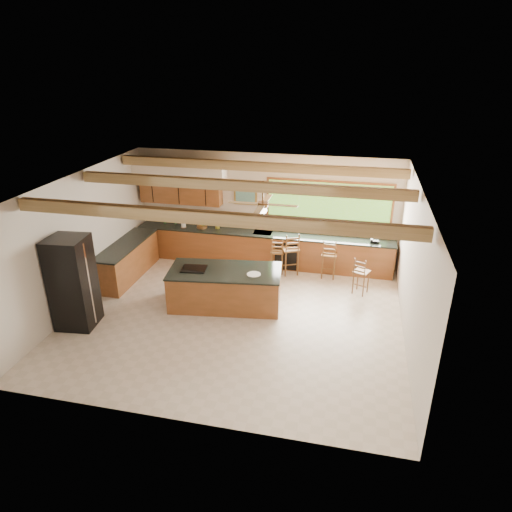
# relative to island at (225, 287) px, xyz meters

# --- Properties ---
(ground) EXTENTS (7.20, 7.20, 0.00)m
(ground) POSITION_rel_island_xyz_m (0.36, -0.47, -0.44)
(ground) COLOR beige
(ground) RESTS_ON ground
(room_shell) EXTENTS (7.27, 6.54, 3.02)m
(room_shell) POSITION_rel_island_xyz_m (0.19, 0.18, 1.77)
(room_shell) COLOR beige
(room_shell) RESTS_ON ground
(counter_run) EXTENTS (7.12, 3.10, 1.24)m
(counter_run) POSITION_rel_island_xyz_m (-0.45, 2.05, 0.02)
(counter_run) COLOR brown
(counter_run) RESTS_ON ground
(island) EXTENTS (2.67, 1.51, 0.90)m
(island) POSITION_rel_island_xyz_m (0.00, 0.00, 0.00)
(island) COLOR brown
(island) RESTS_ON ground
(refrigerator) EXTENTS (0.85, 0.83, 2.00)m
(refrigerator) POSITION_rel_island_xyz_m (-2.86, -1.50, 0.56)
(refrigerator) COLOR black
(refrigerator) RESTS_ON ground
(bar_stool_a) EXTENTS (0.38, 0.38, 0.99)m
(bar_stool_a) POSITION_rel_island_xyz_m (0.87, 1.92, 0.14)
(bar_stool_a) COLOR brown
(bar_stool_a) RESTS_ON ground
(bar_stool_b) EXTENTS (0.55, 0.56, 1.17)m
(bar_stool_b) POSITION_rel_island_xyz_m (1.20, 1.92, 0.25)
(bar_stool_b) COLOR brown
(bar_stool_b) RESTS_ON ground
(bar_stool_c) EXTENTS (0.45, 0.45, 0.95)m
(bar_stool_c) POSITION_rel_island_xyz_m (3.04, 1.21, 0.12)
(bar_stool_c) COLOR brown
(bar_stool_c) RESTS_ON ground
(bar_stool_d) EXTENTS (0.39, 0.39, 1.07)m
(bar_stool_d) POSITION_rel_island_xyz_m (2.22, 1.92, 0.19)
(bar_stool_d) COLOR brown
(bar_stool_d) RESTS_ON ground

